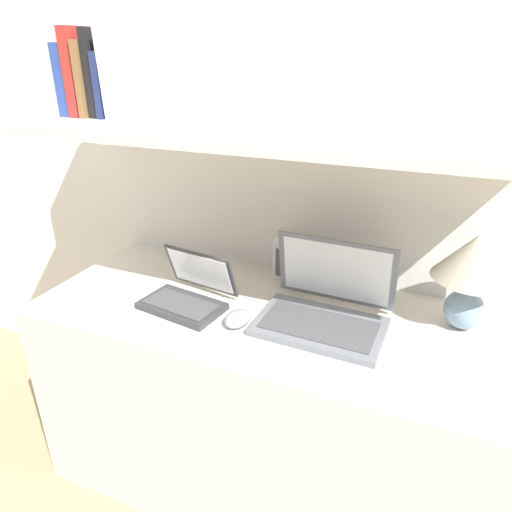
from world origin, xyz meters
name	(u,v)px	position (x,y,z in m)	size (l,w,h in m)	color
wall_back	(306,132)	(0.00, 0.67, 1.20)	(6.00, 0.05, 2.40)	white
desk	(263,400)	(0.00, 0.30, 0.35)	(1.43, 0.60, 0.71)	silver
back_riser	(295,292)	(0.00, 0.62, 0.61)	(1.43, 0.04, 1.23)	white
shelf	(275,131)	(0.00, 0.37, 1.24)	(1.43, 0.54, 0.03)	silver
table_lamp	(473,267)	(0.56, 0.44, 0.90)	(0.22, 0.22, 0.29)	#7593B2
laptop_large	(325,308)	(0.19, 0.31, 0.76)	(0.37, 0.29, 0.23)	slate
laptop_small	(188,294)	(-0.24, 0.25, 0.75)	(0.28, 0.24, 0.16)	#333338
computer_mouse	(238,319)	(-0.04, 0.20, 0.73)	(0.08, 0.10, 0.04)	#99999E
router_box	(291,261)	(0.01, 0.53, 0.78)	(0.12, 0.05, 0.15)	white
book_blue	(78,79)	(-0.67, 0.37, 1.36)	(0.04, 0.16, 0.21)	#284293
book_red	(87,72)	(-0.63, 0.37, 1.39)	(0.04, 0.17, 0.26)	#A82823
book_brown	(97,79)	(-0.59, 0.37, 1.37)	(0.02, 0.18, 0.22)	brown
book_black	(104,73)	(-0.56, 0.37, 1.38)	(0.03, 0.15, 0.25)	black
book_navy	(113,84)	(-0.53, 0.37, 1.35)	(0.02, 0.16, 0.19)	navy
book_white	(121,73)	(-0.50, 0.37, 1.38)	(0.05, 0.16, 0.25)	silver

